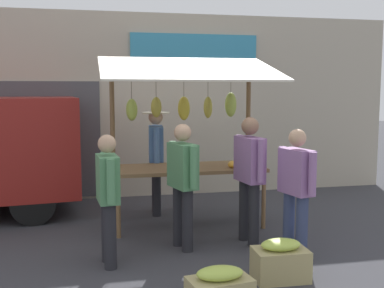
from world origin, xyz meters
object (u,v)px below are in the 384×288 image
at_px(market_stall, 189,121).
at_px(shopper_in_striped_shirt, 183,178).
at_px(vendor_with_sunhat, 156,153).
at_px(shopper_in_grey_tee, 296,184).
at_px(produce_crate_side, 280,261).
at_px(shopper_with_ponytail, 108,192).
at_px(shopper_with_shopping_bag, 249,171).

distance_m(market_stall, shopper_in_striped_shirt, 1.26).
bearing_deg(market_stall, vendor_with_sunhat, -60.51).
relative_size(shopper_in_grey_tee, shopper_in_striped_shirt, 0.97).
height_order(vendor_with_sunhat, produce_crate_side, vendor_with_sunhat).
xyz_separation_m(shopper_with_ponytail, produce_crate_side, (-1.75, 0.82, -0.65)).
relative_size(shopper_with_ponytail, produce_crate_side, 2.62).
xyz_separation_m(vendor_with_sunhat, shopper_in_grey_tee, (-1.38, 2.28, -0.12)).
height_order(market_stall, shopper_with_shopping_bag, market_stall).
relative_size(shopper_in_striped_shirt, produce_crate_side, 2.75).
xyz_separation_m(market_stall, shopper_with_shopping_bag, (-0.58, 1.01, -0.59)).
relative_size(market_stall, vendor_with_sunhat, 1.49).
bearing_deg(produce_crate_side, vendor_with_sunhat, -72.80).
height_order(vendor_with_sunhat, shopper_with_shopping_bag, vendor_with_sunhat).
bearing_deg(shopper_in_grey_tee, market_stall, 18.99).
distance_m(vendor_with_sunhat, shopper_in_striped_shirt, 1.75).
bearing_deg(shopper_with_ponytail, produce_crate_side, -120.12).
distance_m(shopper_with_ponytail, shopper_in_striped_shirt, 1.01).
bearing_deg(vendor_with_sunhat, produce_crate_side, 23.29).
distance_m(shopper_with_shopping_bag, shopper_in_striped_shirt, 0.89).
xyz_separation_m(shopper_with_shopping_bag, shopper_in_striped_shirt, (0.89, 0.03, -0.05)).
height_order(shopper_with_shopping_bag, produce_crate_side, shopper_with_shopping_bag).
xyz_separation_m(market_stall, shopper_in_striped_shirt, (0.30, 1.04, -0.64)).
xyz_separation_m(shopper_with_ponytail, shopper_in_grey_tee, (-2.22, 0.15, 0.02)).
xyz_separation_m(shopper_with_ponytail, shopper_in_striped_shirt, (-0.94, -0.38, 0.06)).
bearing_deg(vendor_with_sunhat, shopper_in_striped_shirt, 9.20).
relative_size(vendor_with_sunhat, shopper_with_shopping_bag, 1.02).
relative_size(market_stall, produce_crate_side, 4.34).
height_order(shopper_with_shopping_bag, shopper_in_striped_shirt, shopper_with_shopping_bag).
xyz_separation_m(market_stall, produce_crate_side, (-0.51, 2.24, -1.35)).
bearing_deg(produce_crate_side, shopper_in_striped_shirt, -55.79).
bearing_deg(shopper_with_ponytail, market_stall, -46.31).
relative_size(market_stall, shopper_with_shopping_bag, 1.51).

